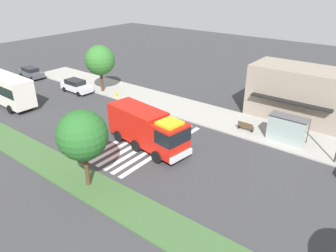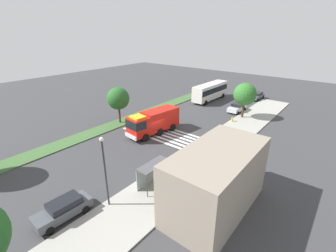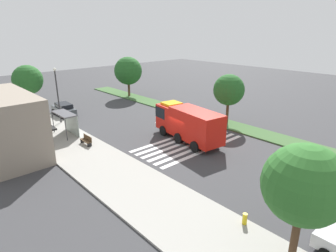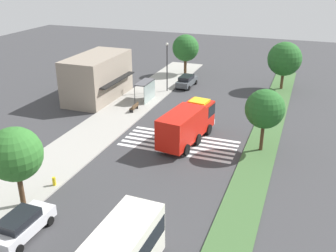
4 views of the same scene
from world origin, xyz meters
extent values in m
plane|color=#38383A|center=(0.00, 0.00, 0.00)|extent=(120.00, 120.00, 0.00)
cube|color=#9E9B93|center=(0.00, 9.09, 0.07)|extent=(60.00, 5.54, 0.14)
cube|color=#3D6033|center=(0.00, -7.82, 0.07)|extent=(60.00, 3.00, 0.14)
cube|color=silver|center=(-3.48, 0.00, 0.01)|extent=(0.45, 11.38, 0.01)
cube|color=silver|center=(-2.58, 0.00, 0.01)|extent=(0.45, 11.38, 0.01)
cube|color=silver|center=(-1.68, 0.00, 0.01)|extent=(0.45, 11.38, 0.01)
cube|color=silver|center=(-0.78, 0.00, 0.01)|extent=(0.45, 11.38, 0.01)
cube|color=silver|center=(0.12, 0.00, 0.01)|extent=(0.45, 11.38, 0.01)
cube|color=silver|center=(1.02, 0.00, 0.01)|extent=(0.45, 11.38, 0.01)
cube|color=red|center=(2.34, -0.93, 1.90)|extent=(2.83, 2.88, 2.71)
cube|color=red|center=(-1.79, -0.36, 2.03)|extent=(6.13, 3.33, 2.96)
cube|color=black|center=(2.71, -0.98, 2.44)|extent=(2.14, 2.81, 1.19)
cube|color=silver|center=(3.68, -1.11, 0.80)|extent=(0.59, 2.57, 0.50)
cube|color=yellow|center=(2.34, -0.93, 3.38)|extent=(1.98, 2.02, 0.24)
cylinder|color=black|center=(2.27, 0.38, 0.55)|extent=(1.13, 0.45, 1.10)
cylinder|color=black|center=(1.92, -2.17, 0.55)|extent=(1.13, 0.45, 1.10)
cylinder|color=black|center=(-3.06, 1.11, 0.55)|extent=(1.13, 0.45, 1.10)
cylinder|color=black|center=(-3.41, -1.43, 0.55)|extent=(1.13, 0.45, 1.10)
cylinder|color=black|center=(-0.46, 0.75, 0.55)|extent=(1.13, 0.45, 1.10)
cylinder|color=black|center=(-0.81, -1.79, 0.55)|extent=(1.13, 0.45, 1.10)
cube|color=silver|center=(-18.08, 5.12, 0.71)|extent=(4.69, 1.97, 0.79)
cube|color=black|center=(-18.31, 5.13, 1.40)|extent=(2.63, 1.71, 0.58)
cylinder|color=black|center=(-16.53, 6.05, 0.32)|extent=(0.64, 0.23, 0.64)
cylinder|color=black|center=(-16.56, 4.15, 0.32)|extent=(0.64, 0.23, 0.64)
cylinder|color=black|center=(-19.63, 4.20, 0.32)|extent=(0.64, 0.23, 0.64)
cube|color=#474C51|center=(17.19, 5.12, 0.71)|extent=(4.70, 1.97, 0.78)
cube|color=black|center=(16.95, 5.13, 1.37)|extent=(2.66, 1.68, 0.55)
cylinder|color=black|center=(18.75, 5.96, 0.32)|extent=(0.65, 0.24, 0.64)
cylinder|color=black|center=(18.68, 4.17, 0.32)|extent=(0.65, 0.24, 0.64)
cylinder|color=black|center=(15.69, 6.08, 0.32)|extent=(0.65, 0.24, 0.64)
cylinder|color=black|center=(15.62, 4.29, 0.32)|extent=(0.65, 0.24, 0.64)
cube|color=#4C4C51|center=(9.28, 8.26, 2.54)|extent=(3.50, 1.40, 0.12)
cube|color=#8C9E99|center=(9.28, 7.60, 1.34)|extent=(3.50, 0.08, 2.40)
cylinder|color=#333338|center=(7.58, 8.91, 1.34)|extent=(0.08, 0.08, 2.40)
cylinder|color=#333338|center=(10.98, 8.91, 1.34)|extent=(0.08, 0.08, 2.40)
cube|color=#4C3823|center=(5.28, 7.99, 0.55)|extent=(1.60, 0.50, 0.08)
cube|color=#4C3823|center=(5.28, 7.77, 0.82)|extent=(1.60, 0.06, 0.45)
cube|color=black|center=(4.56, 7.99, 0.33)|extent=(0.08, 0.45, 0.37)
cube|color=black|center=(6.00, 7.99, 0.33)|extent=(0.08, 0.45, 0.37)
cylinder|color=#2D2D30|center=(13.88, 6.92, 3.29)|extent=(0.16, 0.16, 6.29)
sphere|color=white|center=(13.88, 6.92, 6.61)|extent=(0.36, 0.36, 0.36)
cube|color=gray|center=(8.17, 14.40, 2.86)|extent=(10.18, 5.09, 5.73)
cube|color=black|center=(8.17, 11.46, 2.80)|extent=(8.14, 0.80, 0.16)
cylinder|color=#47301E|center=(-15.41, 7.32, 1.56)|extent=(0.38, 0.38, 2.84)
sphere|color=#2D6B28|center=(-15.41, 7.32, 4.34)|extent=(3.88, 3.88, 3.88)
cylinder|color=#47301E|center=(23.22, 7.32, 1.48)|extent=(0.44, 0.44, 2.68)
sphere|color=#235B23|center=(23.22, 7.32, 4.27)|extent=(4.13, 4.13, 4.13)
cylinder|color=#47301E|center=(-0.09, -7.82, 1.58)|extent=(0.33, 0.33, 2.87)
sphere|color=#235B23|center=(-0.09, -7.82, 4.29)|extent=(3.65, 3.65, 3.65)
cylinder|color=#513823|center=(20.44, -7.82, 1.45)|extent=(0.40, 0.40, 2.63)
sphere|color=#235B23|center=(20.44, -7.82, 4.39)|extent=(4.63, 4.63, 4.63)
cylinder|color=gold|center=(-12.31, 6.82, 0.49)|extent=(0.28, 0.28, 0.70)
camera|label=1|loc=(16.74, -19.85, 14.44)|focal=34.02mm
camera|label=2|loc=(23.70, 21.54, 14.70)|focal=25.06mm
camera|label=3|loc=(-19.73, 19.68, 11.11)|focal=30.56mm
camera|label=4|loc=(-34.28, -11.03, 16.72)|focal=41.48mm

